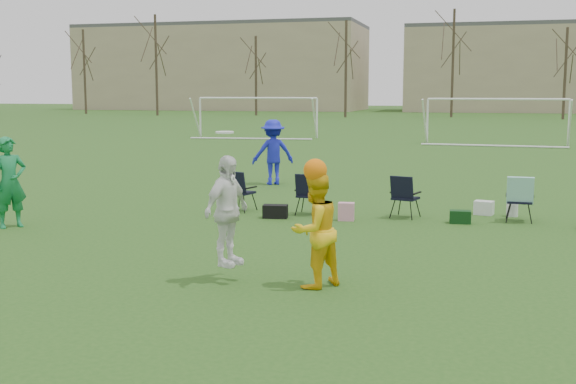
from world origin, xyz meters
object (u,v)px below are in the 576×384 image
(goal_left, at_px, (258,106))
(goal_mid, at_px, (497,108))
(center_contest, at_px, (278,221))
(fielder_blue, at_px, (273,152))
(fielder_green_near, at_px, (10,182))

(goal_left, xyz_separation_m, goal_mid, (14.00, -2.00, 0.00))
(center_contest, bearing_deg, fielder_blue, 106.64)
(center_contest, height_order, goal_left, goal_left)
(fielder_blue, distance_m, goal_left, 22.40)
(fielder_green_near, distance_m, goal_left, 29.63)
(fielder_green_near, xyz_separation_m, fielder_blue, (3.35, 8.16, 0.04))
(center_contest, xyz_separation_m, goal_mid, (3.53, 30.26, 0.96))
(fielder_green_near, relative_size, goal_left, 0.26)
(fielder_blue, height_order, goal_left, goal_left)
(center_contest, height_order, goal_mid, goal_mid)
(goal_left, bearing_deg, goal_mid, -13.13)
(goal_left, bearing_deg, fielder_green_near, -87.61)
(fielder_blue, xyz_separation_m, goal_left, (-7.16, 21.21, 0.93))
(fielder_green_near, relative_size, fielder_blue, 0.96)
(goal_mid, bearing_deg, fielder_green_near, -106.42)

